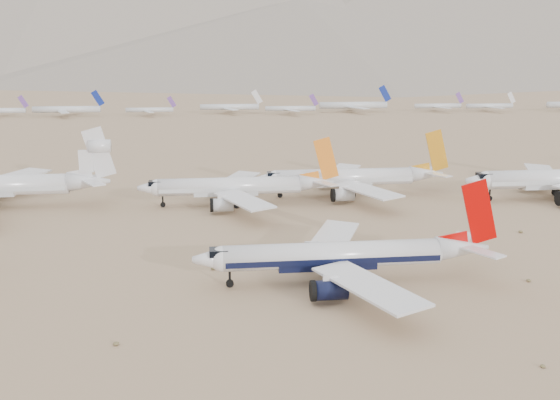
# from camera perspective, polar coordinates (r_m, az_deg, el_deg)

# --- Properties ---
(ground) EXTENTS (7000.00, 7000.00, 0.00)m
(ground) POSITION_cam_1_polar(r_m,az_deg,el_deg) (107.71, 10.57, -8.20)
(ground) COLOR #937556
(ground) RESTS_ON ground
(main_airliner) EXTENTS (50.69, 49.51, 17.89)m
(main_airliner) POSITION_cam_1_polar(r_m,az_deg,el_deg) (108.84, 6.01, -5.06)
(main_airliner) COLOR silver
(main_airliner) RESTS_ON ground
(row2_gold_tail) EXTENTS (51.76, 50.62, 18.43)m
(row2_gold_tail) POSITION_cam_1_polar(r_m,az_deg,el_deg) (175.80, 6.61, 2.04)
(row2_gold_tail) COLOR silver
(row2_gold_tail) RESTS_ON ground
(row2_orange_tail) EXTENTS (49.92, 48.84, 17.81)m
(row2_orange_tail) POSITION_cam_1_polar(r_m,az_deg,el_deg) (163.89, -3.86, 1.23)
(row2_orange_tail) COLOR silver
(row2_orange_tail) RESTS_ON ground
(distant_storage_row) EXTENTS (657.59, 57.41, 16.03)m
(distant_storage_row) POSITION_cam_1_polar(r_m,az_deg,el_deg) (431.02, 6.37, 8.51)
(distant_storage_row) COLOR silver
(distant_storage_row) RESTS_ON ground
(foothills) EXTENTS (4637.50, 1395.00, 155.00)m
(foothills) POSITION_cam_1_polar(r_m,az_deg,el_deg) (1319.54, 18.79, 13.73)
(foothills) COLOR slate
(foothills) RESTS_ON ground
(desert_scrub) EXTENTS (261.14, 121.67, 0.63)m
(desert_scrub) POSITION_cam_1_polar(r_m,az_deg,el_deg) (91.17, 19.17, -12.62)
(desert_scrub) COLOR brown
(desert_scrub) RESTS_ON ground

